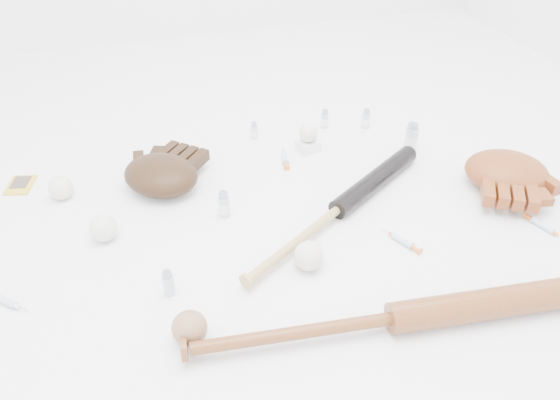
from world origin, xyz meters
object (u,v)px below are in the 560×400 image
object	(u,v)px
bat_dark	(338,209)
bat_wood	(394,318)
pedestal	(308,146)
glove_dark	(161,174)

from	to	relation	value
bat_dark	bat_wood	bearing A→B (deg)	-126.86
bat_wood	pedestal	distance (m)	0.77
bat_wood	pedestal	bearing A→B (deg)	90.97
glove_dark	bat_dark	bearing A→B (deg)	10.00
bat_dark	bat_wood	xyz separation A→B (m)	(-0.03, -0.41, 0.01)
pedestal	bat_dark	bearing A→B (deg)	-96.10
glove_dark	pedestal	bearing A→B (deg)	51.25
bat_wood	glove_dark	distance (m)	0.81
bat_wood	bat_dark	bearing A→B (deg)	91.60
bat_dark	bat_wood	distance (m)	0.41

